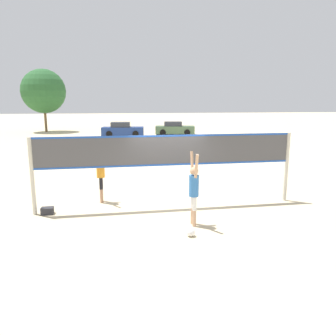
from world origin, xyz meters
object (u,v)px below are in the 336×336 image
(player_spiker, at_px, (194,188))
(parked_car_mid, at_px, (122,130))
(volleyball_net, at_px, (168,156))
(volleyball, at_px, (191,232))
(tree_left_cluster, at_px, (44,91))
(parked_car_near, at_px, (175,129))
(player_blocker, at_px, (101,170))
(gear_bag, at_px, (47,211))

(player_spiker, xyz_separation_m, parked_car_mid, (-0.93, 26.00, -0.44))
(volleyball_net, bearing_deg, volleyball, -86.64)
(parked_car_mid, height_order, tree_left_cluster, tree_left_cluster)
(volleyball, xyz_separation_m, parked_car_mid, (-0.65, 26.79, 0.56))
(parked_car_near, distance_m, parked_car_mid, 5.78)
(volleyball, bearing_deg, player_blocker, 123.88)
(player_spiker, distance_m, parked_car_near, 27.21)
(player_spiker, bearing_deg, parked_car_mid, 2.04)
(volleyball_net, distance_m, player_blocker, 2.49)
(volleyball, relative_size, parked_car_near, 0.05)
(volleyball_net, relative_size, player_spiker, 4.10)
(volleyball_net, xyz_separation_m, parked_car_near, (5.22, 25.01, -1.10))
(player_spiker, relative_size, gear_bag, 5.66)
(volleyball_net, relative_size, player_blocker, 3.94)
(parked_car_mid, bearing_deg, gear_bag, -91.42)
(volleyball, bearing_deg, gear_bag, 148.15)
(volleyball, bearing_deg, volleyball_net, 93.36)
(player_spiker, relative_size, tree_left_cluster, 0.29)
(gear_bag, bearing_deg, volleyball_net, 0.80)
(volleyball_net, relative_size, parked_car_near, 1.94)
(player_blocker, xyz_separation_m, tree_left_cluster, (-7.16, 30.33, 3.63))
(volleyball_net, distance_m, player_spiker, 1.93)
(player_blocker, bearing_deg, parked_car_mid, 175.78)
(player_blocker, height_order, parked_car_mid, player_blocker)
(tree_left_cluster, bearing_deg, parked_car_mid, -38.50)
(gear_bag, height_order, tree_left_cluster, tree_left_cluster)
(player_blocker, xyz_separation_m, gear_bag, (-1.67, -1.02, -1.05))
(player_blocker, height_order, gear_bag, player_blocker)
(player_blocker, distance_m, gear_bag, 2.22)
(volleyball, distance_m, parked_car_near, 28.04)
(gear_bag, xyz_separation_m, parked_car_near, (9.11, 25.06, 0.54))
(volleyball, bearing_deg, parked_car_mid, 91.40)
(player_spiker, relative_size, player_blocker, 0.96)
(player_blocker, distance_m, parked_car_near, 25.17)
(parked_car_mid, bearing_deg, player_blocker, -87.70)
(gear_bag, bearing_deg, volleyball, -31.85)
(player_blocker, xyz_separation_m, volleyball, (2.37, -3.53, -1.05))
(volleyball_net, distance_m, parked_car_mid, 24.26)
(volleyball_net, xyz_separation_m, volleyball, (0.15, -2.56, -1.64))
(volleyball, xyz_separation_m, parked_car_near, (5.07, 27.57, 0.54))
(volleyball_net, xyz_separation_m, player_spiker, (0.42, -1.77, -0.64))
(player_blocker, distance_m, volleyball, 4.38)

